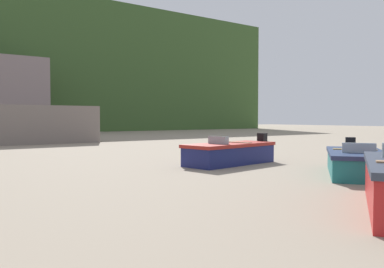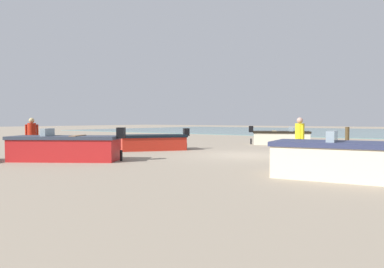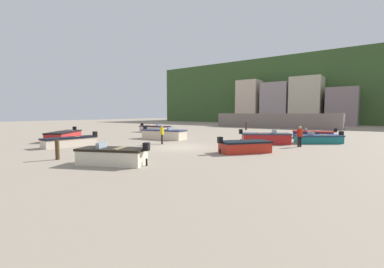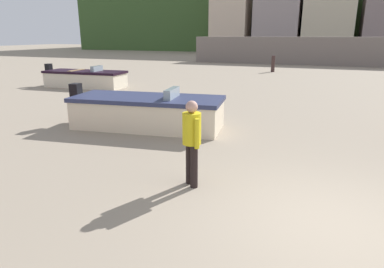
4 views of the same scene
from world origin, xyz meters
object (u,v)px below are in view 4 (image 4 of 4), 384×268
object	(u,v)px
boat_cream_3	(148,112)
beach_walker_distant	(192,137)
boat_cream_8	(85,79)
mooring_post_near_water	(273,64)

from	to	relation	value
boat_cream_3	beach_walker_distant	size ratio (longest dim) A/B	3.01
boat_cream_3	beach_walker_distant	xyz separation A→B (m)	(2.76, -3.35, 0.47)
boat_cream_3	boat_cream_8	world-z (taller)	boat_cream_3
boat_cream_8	mooring_post_near_water	bearing A→B (deg)	140.55
boat_cream_8	beach_walker_distant	distance (m)	13.79
boat_cream_3	mooring_post_near_water	bearing A→B (deg)	168.69
boat_cream_3	beach_walker_distant	distance (m)	4.37
boat_cream_3	beach_walker_distant	bearing A→B (deg)	31.69
boat_cream_8	beach_walker_distant	world-z (taller)	beach_walker_distant
boat_cream_3	mooring_post_near_water	world-z (taller)	boat_cream_3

